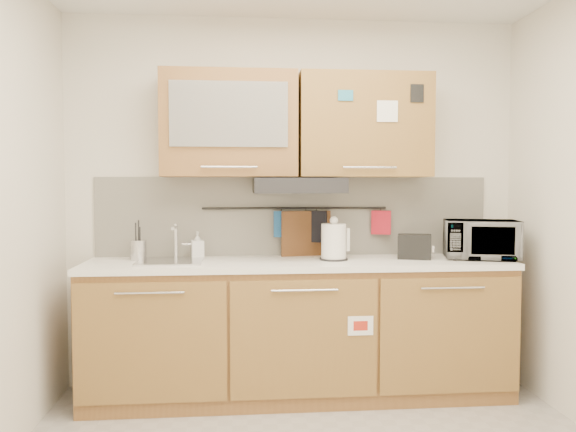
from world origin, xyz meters
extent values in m
plane|color=silver|center=(0.00, 1.50, 1.30)|extent=(3.20, 0.00, 3.20)
cube|color=olive|center=(0.00, 1.20, 0.44)|extent=(2.80, 0.60, 0.88)
cube|color=black|center=(0.00, 1.20, 0.05)|extent=(2.80, 0.54, 0.10)
cube|color=olive|center=(-0.93, 0.89, 0.47)|extent=(0.91, 0.02, 0.74)
cylinder|color=silver|center=(-0.93, 0.86, 0.78)|extent=(0.41, 0.01, 0.01)
cube|color=olive|center=(0.00, 0.89, 0.47)|extent=(0.91, 0.02, 0.74)
cylinder|color=silver|center=(0.00, 0.86, 0.78)|extent=(0.41, 0.01, 0.01)
cube|color=olive|center=(0.93, 0.89, 0.47)|extent=(0.91, 0.02, 0.74)
cylinder|color=silver|center=(0.93, 0.86, 0.78)|extent=(0.41, 0.01, 0.01)
cube|color=white|center=(0.00, 1.19, 0.90)|extent=(2.82, 0.62, 0.04)
cube|color=silver|center=(0.00, 1.49, 1.20)|extent=(2.80, 0.02, 0.56)
cube|color=olive|center=(-0.46, 1.32, 1.83)|extent=(0.90, 0.35, 0.70)
cube|color=silver|center=(-0.46, 1.14, 1.88)|extent=(0.76, 0.02, 0.42)
cube|color=olive|center=(0.46, 1.32, 1.83)|extent=(0.90, 0.35, 0.70)
cube|color=white|center=(0.58, 1.14, 1.91)|extent=(0.14, 0.00, 0.14)
cube|color=black|center=(0.00, 1.25, 1.42)|extent=(0.60, 0.46, 0.10)
cube|color=silver|center=(-0.85, 1.20, 0.92)|extent=(0.42, 0.40, 0.03)
cylinder|color=silver|center=(-0.83, 1.36, 1.04)|extent=(0.03, 0.03, 0.24)
cylinder|color=silver|center=(-0.83, 1.28, 1.14)|extent=(0.02, 0.18, 0.02)
cylinder|color=black|center=(0.00, 1.45, 1.26)|extent=(1.30, 0.02, 0.02)
cylinder|color=#B8B7BC|center=(-1.07, 1.30, 0.99)|extent=(0.13, 0.13, 0.13)
cylinder|color=black|center=(-1.09, 1.31, 1.05)|extent=(0.01, 0.01, 0.25)
cylinder|color=black|center=(-1.06, 1.29, 1.03)|extent=(0.01, 0.01, 0.22)
cylinder|color=black|center=(-1.07, 1.32, 1.05)|extent=(0.01, 0.01, 0.27)
cylinder|color=black|center=(-1.08, 1.28, 1.02)|extent=(0.01, 0.01, 0.20)
cylinder|color=white|center=(0.23, 1.20, 1.04)|extent=(0.22, 0.22, 0.24)
sphere|color=white|center=(0.23, 1.20, 1.19)|extent=(0.06, 0.06, 0.06)
cube|color=white|center=(0.33, 1.24, 1.05)|extent=(0.03, 0.04, 0.16)
cylinder|color=black|center=(0.23, 1.20, 0.93)|extent=(0.19, 0.19, 0.01)
cube|color=black|center=(0.80, 1.21, 1.00)|extent=(0.25, 0.20, 0.17)
cube|color=black|center=(0.76, 1.22, 1.08)|extent=(0.09, 0.11, 0.01)
cube|color=black|center=(0.83, 1.19, 1.08)|extent=(0.09, 0.11, 0.01)
imported|color=#999999|center=(1.25, 1.17, 1.05)|extent=(0.54, 0.43, 0.26)
imported|color=#999999|center=(-0.68, 1.38, 1.01)|extent=(0.10, 0.10, 0.18)
cube|color=brown|center=(0.08, 1.44, 1.02)|extent=(0.36, 0.09, 0.44)
cube|color=#1D4F89|center=(-0.10, 1.44, 1.15)|extent=(0.11, 0.03, 0.18)
cube|color=black|center=(0.15, 1.44, 1.13)|extent=(0.15, 0.09, 0.22)
cube|color=#AE1726|center=(0.62, 1.44, 1.15)|extent=(0.14, 0.06, 0.17)
camera|label=1|loc=(-0.41, -2.51, 1.42)|focal=35.00mm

